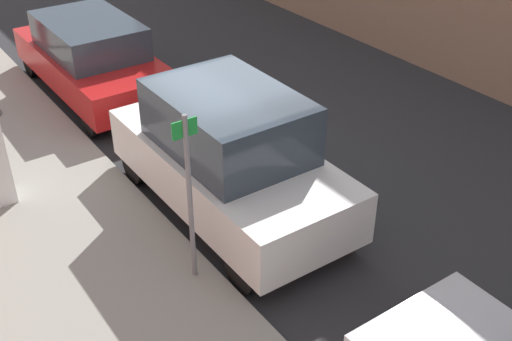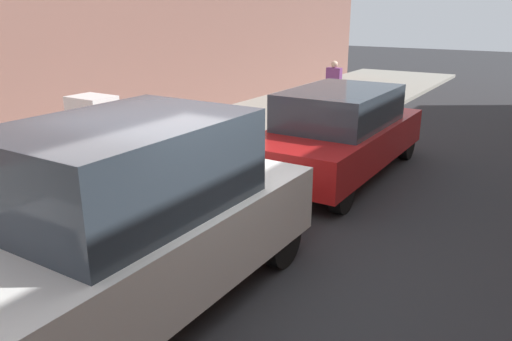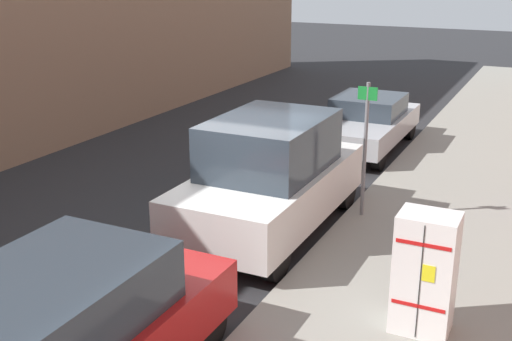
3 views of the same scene
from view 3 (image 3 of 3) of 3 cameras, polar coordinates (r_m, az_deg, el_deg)
The scene contains 6 objects.
ground_plane at distance 11.60m, azimuth -2.19°, elevation -6.16°, with size 80.00×80.00×0.00m, color #28282B.
sidewalk_slab at distance 10.49m, azimuth 17.27°, elevation -9.39°, with size 4.75×44.00×0.14m, color gray.
discarded_refrigerator at distance 8.62m, azimuth 14.78°, elevation -8.82°, with size 0.75×0.59×1.63m.
street_sign_post at distance 12.05m, azimuth 9.69°, elevation 2.46°, with size 0.36×0.07×2.56m.
parked_sedan_silver at distance 17.15m, azimuth 9.78°, elevation 4.27°, with size 1.89×4.34×1.40m.
parked_van_white at distance 11.57m, azimuth 1.28°, elevation -0.52°, with size 2.04×4.63×2.15m.
Camera 3 is at (-5.01, 9.31, 4.78)m, focal length 45.00 mm.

